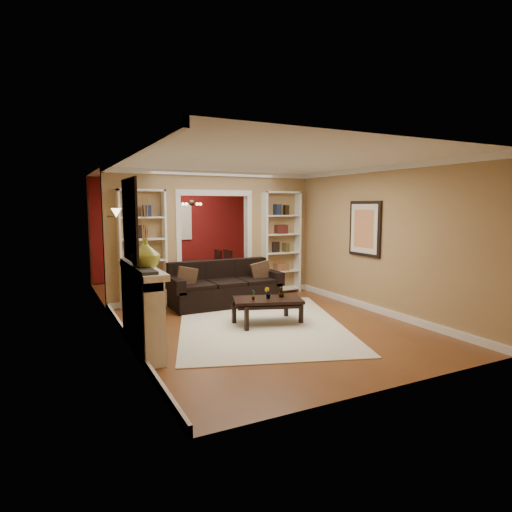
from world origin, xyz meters
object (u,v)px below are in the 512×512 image
bookshelf_left (143,249)px  fireplace (143,308)px  sofa (225,284)px  bookshelf_right (281,243)px  dining_table (193,275)px  coffee_table (268,311)px

bookshelf_left → fireplace: 2.65m
sofa → bookshelf_right: bearing=19.7°
fireplace → dining_table: (2.07, 4.11, -0.30)m
fireplace → dining_table: size_ratio=1.07×
sofa → bookshelf_right: 1.86m
fireplace → bookshelf_left: bearing=78.0°
sofa → fireplace: (-2.02, -1.95, 0.14)m
dining_table → sofa: bearing=178.8°
bookshelf_right → fireplace: bearing=-145.2°
coffee_table → bookshelf_right: bearing=73.8°
sofa → coffee_table: size_ratio=1.96×
bookshelf_right → dining_table: bearing=134.8°
coffee_table → bookshelf_right: size_ratio=0.50×
bookshelf_left → bookshelf_right: size_ratio=1.00×
sofa → fireplace: 2.81m
coffee_table → bookshelf_left: (-1.61, 2.15, 0.93)m
bookshelf_left → fireplace: bookshelf_left is taller
bookshelf_left → bookshelf_right: bearing=0.0°
bookshelf_right → fireplace: (-3.64, -2.53, -0.57)m
bookshelf_right → fireplace: 4.47m
sofa → dining_table: 2.17m
bookshelf_right → bookshelf_left: bearing=180.0°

